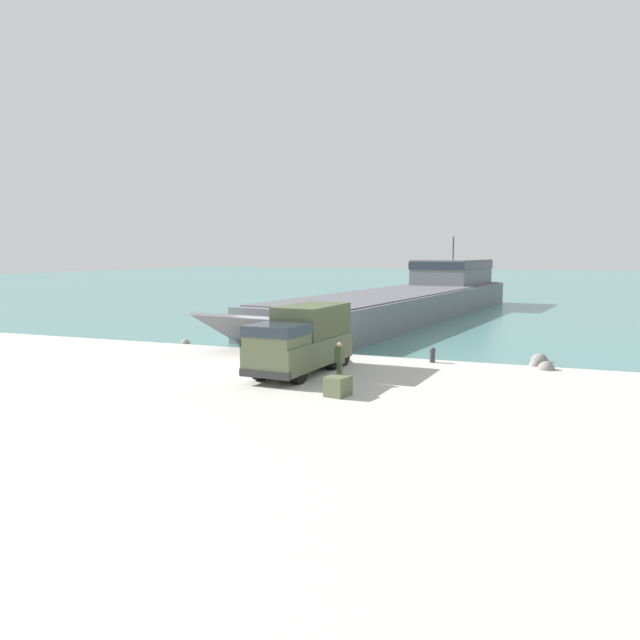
% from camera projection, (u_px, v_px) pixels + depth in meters
% --- Properties ---
extents(ground_plane, '(240.00, 240.00, 0.00)m').
position_uv_depth(ground_plane, '(252.00, 362.00, 31.66)').
color(ground_plane, '#B7B5AD').
extents(water_surface, '(240.00, 180.00, 0.01)m').
position_uv_depth(water_surface, '(481.00, 282.00, 118.88)').
color(water_surface, '#477F7A').
rests_on(water_surface, ground_plane).
extents(landing_craft, '(12.77, 44.44, 7.20)m').
position_uv_depth(landing_craft, '(417.00, 295.00, 55.89)').
color(landing_craft, slate).
rests_on(landing_craft, ground_plane).
extents(military_truck, '(2.78, 6.99, 3.09)m').
position_uv_depth(military_truck, '(302.00, 339.00, 28.70)').
color(military_truck, '#566042').
rests_on(military_truck, ground_plane).
extents(soldier_on_ramp, '(0.50, 0.45, 1.76)m').
position_uv_depth(soldier_on_ramp, '(340.00, 359.00, 26.61)').
color(soldier_on_ramp, '#475638').
rests_on(soldier_on_ramp, ground_plane).
extents(moored_boat_a, '(5.57, 2.86, 2.21)m').
position_uv_depth(moored_boat_a, '(430.00, 282.00, 102.36)').
color(moored_boat_a, '#2D7060').
rests_on(moored_boat_a, ground_plane).
extents(mooring_bollard, '(0.32, 0.32, 0.77)m').
position_uv_depth(mooring_bollard, '(432.00, 354.00, 31.61)').
color(mooring_bollard, '#333338').
rests_on(mooring_bollard, ground_plane).
extents(cargo_crate, '(0.96, 1.08, 0.78)m').
position_uv_depth(cargo_crate, '(338.00, 386.00, 24.21)').
color(cargo_crate, '#566042').
rests_on(cargo_crate, ground_plane).
extents(shoreline_rock_a, '(0.52, 0.52, 0.52)m').
position_uv_depth(shoreline_rock_a, '(185.00, 343.00, 38.31)').
color(shoreline_rock_a, gray).
rests_on(shoreline_rock_a, ground_plane).
extents(shoreline_rock_b, '(0.54, 0.54, 0.54)m').
position_uv_depth(shoreline_rock_b, '(534.00, 366.00, 30.68)').
color(shoreline_rock_b, gray).
rests_on(shoreline_rock_b, ground_plane).
extents(shoreline_rock_c, '(0.80, 0.80, 0.80)m').
position_uv_depth(shoreline_rock_c, '(546.00, 370.00, 29.72)').
color(shoreline_rock_c, gray).
rests_on(shoreline_rock_c, ground_plane).
extents(shoreline_rock_d, '(0.88, 0.88, 0.88)m').
position_uv_depth(shoreline_rock_d, '(539.00, 362.00, 31.82)').
color(shoreline_rock_d, gray).
rests_on(shoreline_rock_d, ground_plane).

